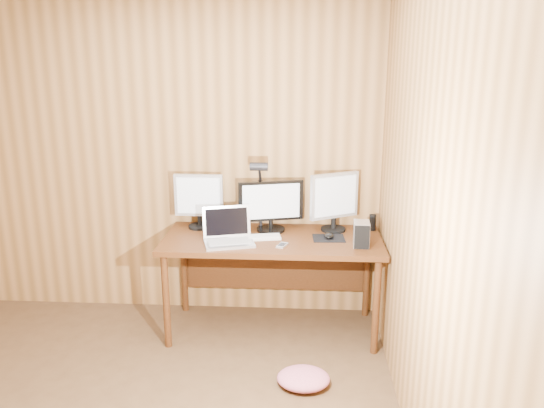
# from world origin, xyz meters

# --- Properties ---
(room_shell) EXTENTS (4.00, 4.00, 4.00)m
(room_shell) POSITION_xyz_m (0.00, 0.00, 1.25)
(room_shell) COLOR #4F351E
(room_shell) RESTS_ON ground
(desk) EXTENTS (1.60, 0.70, 0.75)m
(desk) POSITION_xyz_m (0.93, 1.70, 0.63)
(desk) COLOR #47240E
(desk) RESTS_ON floor
(monitor_center) EXTENTS (0.49, 0.22, 0.39)m
(monitor_center) POSITION_xyz_m (0.91, 1.79, 0.95)
(monitor_center) COLOR black
(monitor_center) RESTS_ON desk
(monitor_left) EXTENTS (0.37, 0.18, 0.42)m
(monitor_left) POSITION_xyz_m (0.35, 1.83, 0.98)
(monitor_left) COLOR black
(monitor_left) RESTS_ON desk
(monitor_right) EXTENTS (0.37, 0.22, 0.45)m
(monitor_right) POSITION_xyz_m (1.39, 1.83, 0.99)
(monitor_right) COLOR black
(monitor_right) RESTS_ON desk
(laptop) EXTENTS (0.40, 0.35, 0.25)m
(laptop) POSITION_xyz_m (0.62, 1.52, 0.81)
(laptop) COLOR silver
(laptop) RESTS_ON desk
(keyboard) EXTENTS (0.41, 0.19, 0.02)m
(keyboard) POSITION_xyz_m (0.79, 1.60, 0.76)
(keyboard) COLOR silver
(keyboard) RESTS_ON desk
(mousepad) EXTENTS (0.24, 0.20, 0.00)m
(mousepad) POSITION_xyz_m (1.34, 1.64, 0.75)
(mousepad) COLOR black
(mousepad) RESTS_ON desk
(mouse) EXTENTS (0.09, 0.12, 0.04)m
(mouse) POSITION_xyz_m (1.34, 1.64, 0.77)
(mouse) COLOR black
(mouse) RESTS_ON mousepad
(hard_drive) EXTENTS (0.12, 0.16, 0.17)m
(hard_drive) POSITION_xyz_m (1.56, 1.49, 0.84)
(hard_drive) COLOR silver
(hard_drive) RESTS_ON desk
(phone) EXTENTS (0.09, 0.12, 0.01)m
(phone) POSITION_xyz_m (1.01, 1.45, 0.76)
(phone) COLOR silver
(phone) RESTS_ON desk
(speaker) EXTENTS (0.05, 0.05, 0.12)m
(speaker) POSITION_xyz_m (1.68, 1.85, 0.81)
(speaker) COLOR black
(speaker) RESTS_ON desk
(desk_lamp) EXTENTS (0.13, 0.19, 0.58)m
(desk_lamp) POSITION_xyz_m (0.83, 1.79, 1.11)
(desk_lamp) COLOR black
(desk_lamp) RESTS_ON desk
(fabric_pile) EXTENTS (0.40, 0.35, 0.11)m
(fabric_pile) POSITION_xyz_m (1.17, 0.91, 0.05)
(fabric_pile) COLOR #C35E75
(fabric_pile) RESTS_ON floor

